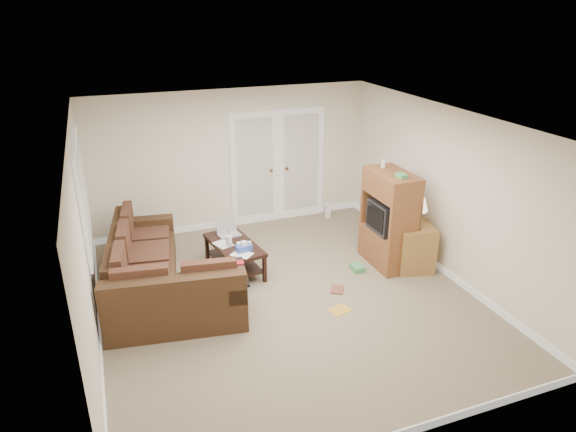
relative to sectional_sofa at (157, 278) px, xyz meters
name	(u,v)px	position (x,y,z in m)	size (l,w,h in m)	color
floor	(287,297)	(1.69, -0.61, -0.32)	(5.50, 5.50, 0.00)	gray
ceiling	(287,121)	(1.69, -0.61, 2.18)	(5.00, 5.50, 0.02)	white
wall_left	(84,245)	(-0.81, -0.61, 0.93)	(0.02, 5.50, 2.50)	white
wall_right	(445,193)	(4.19, -0.61, 0.93)	(0.02, 5.50, 2.50)	white
wall_back	(232,160)	(1.69, 2.14, 0.93)	(5.00, 0.02, 2.50)	white
wall_front	(400,332)	(1.69, -3.36, 0.93)	(5.00, 0.02, 2.50)	white
baseboards	(287,294)	(1.69, -0.61, -0.27)	(5.00, 5.50, 0.10)	silver
french_doors	(278,167)	(2.54, 2.11, 0.71)	(1.80, 0.05, 2.13)	silver
window_left	(83,192)	(-0.77, 0.39, 1.23)	(0.05, 1.92, 1.42)	silver
sectional_sofa	(157,278)	(0.00, 0.00, 0.00)	(1.89, 2.90, 0.82)	#432B19
coffee_table	(234,255)	(1.22, 0.43, -0.07)	(0.74, 1.22, 0.78)	black
tv_armoire	(389,219)	(3.53, -0.18, 0.44)	(0.52, 0.94, 1.62)	brown
side_cabinet	(414,244)	(3.82, -0.48, 0.10)	(0.66, 0.66, 1.17)	olive
space_heater	(327,210)	(3.44, 1.84, -0.18)	(0.11, 0.09, 0.28)	white
floor_magazine	(340,310)	(2.25, -1.16, -0.32)	(0.27, 0.21, 0.01)	gold
floor_greenbox	(357,268)	(2.99, -0.26, -0.28)	(0.16, 0.22, 0.09)	#469C58
floor_book	(331,289)	(2.37, -0.63, -0.31)	(0.18, 0.24, 0.02)	brown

